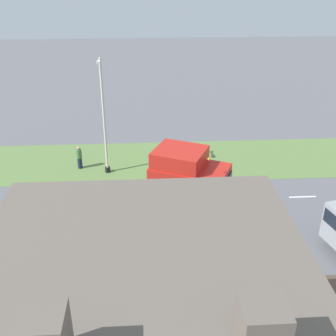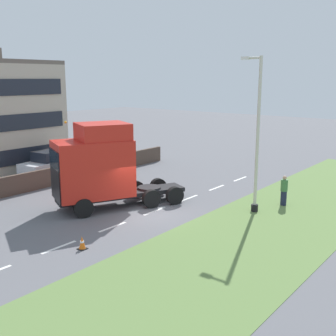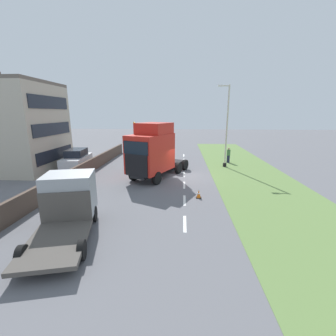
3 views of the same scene
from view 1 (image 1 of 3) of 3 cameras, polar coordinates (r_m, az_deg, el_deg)
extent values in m
plane|color=slate|center=(27.11, -0.17, -4.50)|extent=(120.00, 120.00, 0.00)
cube|color=#607F42|center=(32.37, -0.77, 1.03)|extent=(7.00, 44.00, 0.01)
cube|color=white|center=(28.53, -21.37, -4.83)|extent=(0.16, 1.80, 0.00)
cube|color=white|center=(27.69, -15.05, -4.80)|extent=(0.16, 1.80, 0.00)
cube|color=white|center=(27.20, -8.43, -4.71)|extent=(0.16, 1.80, 0.00)
cube|color=white|center=(27.08, -1.65, -4.54)|extent=(0.16, 1.80, 0.00)
cube|color=white|center=(27.34, 5.08, -4.32)|extent=(0.16, 1.80, 0.00)
cube|color=white|center=(27.97, 11.60, -4.05)|extent=(0.16, 1.80, 0.00)
cube|color=white|center=(28.93, 17.76, -3.74)|extent=(0.16, 1.80, 0.00)
cube|color=#4C3D33|center=(19.56, 1.40, -16.71)|extent=(0.25, 24.00, 1.25)
cube|color=#1E232D|center=(14.54, -3.05, -16.79)|extent=(0.08, 6.12, 1.14)
cube|color=#1E232D|center=(12.98, -3.31, -8.95)|extent=(0.08, 6.12, 1.14)
cube|color=#665B51|center=(7.97, -3.35, -19.92)|extent=(10.06, 7.20, 0.30)
cube|color=#665B51|center=(6.98, 12.57, -20.95)|extent=(0.70, 0.70, 1.10)
cube|color=black|center=(24.93, -0.79, -5.76)|extent=(4.39, 7.26, 0.24)
cube|color=red|center=(23.57, 2.92, -3.16)|extent=(3.98, 4.74, 3.09)
cube|color=black|center=(23.44, 7.67, -5.51)|extent=(1.94, 0.96, 1.73)
cube|color=black|center=(22.75, 7.87, -2.61)|extent=(2.05, 1.01, 0.99)
cube|color=red|center=(22.82, 1.59, 1.46)|extent=(3.26, 3.40, 0.90)
sphere|color=orange|center=(21.50, 5.54, 1.21)|extent=(0.14, 0.14, 0.14)
cylinder|color=black|center=(25.43, -4.27, -4.66)|extent=(1.82, 1.82, 0.12)
cylinder|color=black|center=(25.22, 5.68, -5.89)|extent=(0.73, 1.08, 1.04)
cylinder|color=black|center=(23.39, 4.05, -8.72)|extent=(0.73, 1.08, 1.04)
cylinder|color=black|center=(26.34, -2.44, -4.22)|extent=(0.73, 1.08, 1.04)
cylinder|color=black|center=(24.60, -4.62, -6.76)|extent=(0.73, 1.08, 1.04)
cylinder|color=black|center=(26.91, -5.32, -3.60)|extent=(0.73, 1.08, 1.04)
cylinder|color=black|center=(25.21, -7.66, -6.03)|extent=(0.73, 1.08, 1.04)
cube|color=black|center=(22.96, 21.85, -7.07)|extent=(1.98, 0.51, 0.74)
cylinder|color=black|center=(25.05, 21.54, -8.47)|extent=(0.42, 0.83, 0.80)
cube|color=silver|center=(18.13, -4.48, -20.41)|extent=(2.38, 4.69, 1.07)
cube|color=black|center=(17.48, -4.98, -18.46)|extent=(1.88, 2.64, 0.71)
cylinder|color=black|center=(19.21, -0.11, -18.97)|extent=(0.27, 0.66, 0.64)
cylinder|color=black|center=(19.09, -9.36, -19.81)|extent=(0.27, 0.66, 0.64)
cylinder|color=black|center=(30.88, -8.17, -0.21)|extent=(0.37, 0.37, 0.40)
cylinder|color=beige|center=(29.32, -8.67, 6.65)|extent=(0.17, 0.17, 8.27)
cylinder|color=beige|center=(27.77, -9.32, 14.16)|extent=(0.90, 0.12, 0.12)
cube|color=silver|center=(27.34, -9.40, 13.96)|extent=(0.44, 0.20, 0.16)
cylinder|color=#1E233D|center=(31.71, -11.84, 0.67)|extent=(0.34, 0.34, 0.84)
cylinder|color=#3F723F|center=(31.40, -11.97, 1.91)|extent=(0.39, 0.39, 0.67)
sphere|color=tan|center=(31.21, -12.05, 2.65)|extent=(0.23, 0.23, 0.23)
cube|color=black|center=(28.64, 10.20, -3.09)|extent=(0.36, 0.36, 0.03)
cone|color=orange|center=(28.50, 10.25, -2.58)|extent=(0.28, 0.28, 0.55)
cylinder|color=white|center=(28.49, 10.25, -2.54)|extent=(0.17, 0.17, 0.07)
camera|label=2|loc=(41.85, 22.09, 15.45)|focal=45.00mm
camera|label=3|loc=(32.14, 37.44, 5.90)|focal=24.00mm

